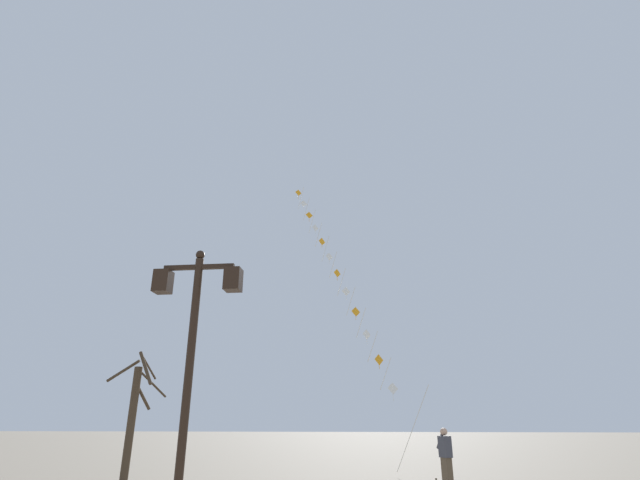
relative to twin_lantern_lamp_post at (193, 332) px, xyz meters
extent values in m
plane|color=#756B5B|center=(2.64, 12.82, -3.30)|extent=(160.00, 160.00, 0.00)
cylinder|color=black|center=(0.00, 0.00, -1.01)|extent=(0.14, 0.14, 4.60)
sphere|color=black|center=(0.00, 0.00, 1.37)|extent=(0.16, 0.16, 0.16)
cube|color=black|center=(0.00, 0.00, 1.14)|extent=(1.27, 0.08, 0.08)
cube|color=black|center=(-0.64, 0.00, 0.89)|extent=(0.28, 0.28, 0.40)
cube|color=beige|center=(-0.64, 0.00, 0.89)|extent=(0.19, 0.19, 0.30)
cube|color=black|center=(0.64, 0.00, 0.89)|extent=(0.28, 0.28, 0.40)
cube|color=beige|center=(0.64, 0.00, 0.89)|extent=(0.19, 0.19, 0.30)
cylinder|color=silver|center=(4.38, 10.56, -1.67)|extent=(1.18, 1.93, 2.92)
cylinder|color=silver|center=(3.57, 11.91, 0.37)|extent=(0.49, 0.80, 1.19)
cylinder|color=silver|center=(3.10, 12.68, 1.55)|extent=(0.49, 0.80, 1.19)
cylinder|color=silver|center=(2.63, 13.46, 2.73)|extent=(0.49, 0.80, 1.19)
cylinder|color=silver|center=(2.16, 14.23, 3.92)|extent=(0.49, 0.80, 1.19)
cylinder|color=silver|center=(1.69, 15.01, 5.10)|extent=(0.49, 0.80, 1.19)
cylinder|color=silver|center=(1.22, 15.79, 6.28)|extent=(0.49, 0.80, 1.19)
cylinder|color=silver|center=(0.75, 16.56, 7.46)|extent=(0.49, 0.80, 1.19)
cylinder|color=silver|center=(0.29, 17.34, 8.64)|extent=(0.49, 0.80, 1.19)
cylinder|color=silver|center=(-0.18, 18.11, 9.83)|extent=(0.49, 0.80, 1.19)
cylinder|color=silver|center=(-0.65, 18.89, 11.01)|extent=(0.49, 0.80, 1.19)
cylinder|color=silver|center=(-1.12, 19.67, 12.19)|extent=(0.49, 0.80, 1.19)
cube|color=white|center=(3.80, 11.52, -0.22)|extent=(0.41, 0.20, 0.45)
cylinder|color=white|center=(3.80, 11.52, -0.54)|extent=(0.03, 0.05, 0.31)
cube|color=orange|center=(3.33, 12.29, 0.96)|extent=(0.36, 0.28, 0.45)
cylinder|color=orange|center=(3.33, 12.29, 0.69)|extent=(0.04, 0.04, 0.20)
cube|color=white|center=(2.86, 13.07, 2.14)|extent=(0.34, 0.31, 0.45)
cylinder|color=white|center=(2.86, 13.07, 1.85)|extent=(0.04, 0.05, 0.26)
cube|color=orange|center=(2.39, 13.85, 3.33)|extent=(0.40, 0.22, 0.45)
cylinder|color=orange|center=(2.39, 13.85, 3.05)|extent=(0.03, 0.04, 0.21)
cube|color=white|center=(1.93, 14.62, 4.51)|extent=(0.41, 0.20, 0.45)
cylinder|color=white|center=(1.93, 14.62, 4.22)|extent=(0.03, 0.05, 0.24)
cube|color=orange|center=(1.46, 15.40, 5.69)|extent=(0.33, 0.32, 0.45)
cylinder|color=orange|center=(1.46, 15.40, 5.41)|extent=(0.02, 0.02, 0.23)
cube|color=white|center=(0.99, 16.17, 6.87)|extent=(0.36, 0.29, 0.45)
cylinder|color=white|center=(0.99, 16.17, 6.57)|extent=(0.05, 0.05, 0.28)
cube|color=orange|center=(0.52, 16.95, 8.05)|extent=(0.34, 0.31, 0.45)
cylinder|color=orange|center=(0.52, 16.95, 7.78)|extent=(0.03, 0.04, 0.20)
cube|color=white|center=(0.05, 17.73, 9.23)|extent=(0.33, 0.32, 0.45)
cylinder|color=white|center=(0.05, 17.73, 8.97)|extent=(0.02, 0.02, 0.21)
cube|color=orange|center=(-0.42, 18.50, 10.42)|extent=(0.42, 0.18, 0.45)
cylinder|color=orange|center=(-0.42, 18.50, 10.13)|extent=(0.02, 0.02, 0.24)
cube|color=white|center=(-0.89, 19.28, 11.60)|extent=(0.43, 0.15, 0.45)
cylinder|color=white|center=(-0.89, 19.28, 11.33)|extent=(0.02, 0.03, 0.21)
cube|color=orange|center=(-1.35, 20.05, 12.78)|extent=(0.38, 0.25, 0.45)
cylinder|color=orange|center=(-1.35, 20.05, 12.47)|extent=(0.04, 0.04, 0.30)
cube|color=brown|center=(5.13, 8.15, -2.85)|extent=(0.32, 0.36, 0.90)
cube|color=#3F3F47|center=(5.13, 8.15, -2.12)|extent=(0.39, 0.45, 0.60)
sphere|color=tan|center=(5.13, 8.15, -1.70)|extent=(0.22, 0.22, 0.22)
cylinder|color=#3F3F47|center=(5.02, 8.35, -1.95)|extent=(0.26, 0.39, 0.50)
cylinder|color=#423323|center=(-5.14, 8.59, -1.46)|extent=(0.27, 0.27, 3.68)
cylinder|color=#423323|center=(-4.98, 8.86, -0.60)|extent=(0.45, 0.67, 0.88)
cylinder|color=#423323|center=(-5.71, 8.64, 0.26)|extent=(1.20, 0.21, 0.75)
cylinder|color=#423323|center=(-4.79, 8.39, 0.32)|extent=(0.84, 0.55, 1.18)
cylinder|color=#423323|center=(-4.91, 8.83, 0.43)|extent=(0.53, 0.58, 0.91)
cylinder|color=#423323|center=(-4.77, 9.02, -0.15)|extent=(0.82, 0.95, 0.94)
camera|label=1|loc=(2.95, -7.71, -1.42)|focal=26.47mm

